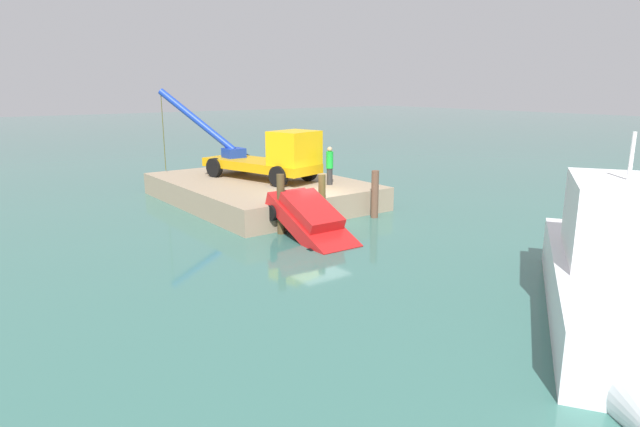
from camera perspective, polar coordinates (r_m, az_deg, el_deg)
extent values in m
plane|color=#386B60|center=(24.21, -0.53, -0.62)|extent=(200.00, 200.00, 0.00)
cube|color=gray|center=(28.05, -6.39, 2.42)|extent=(11.40, 8.05, 1.13)
cube|color=orange|center=(28.14, -6.33, 5.12)|extent=(6.91, 3.79, 0.45)
cube|color=yellow|center=(26.40, -2.72, 6.92)|extent=(2.31, 2.52, 1.63)
cylinder|color=black|center=(27.44, -1.27, 4.51)|extent=(1.04, 0.54, 1.00)
cylinder|color=black|center=(25.81, -4.42, 3.91)|extent=(1.04, 0.54, 1.00)
cylinder|color=black|center=(30.56, -7.92, 5.30)|extent=(1.04, 0.54, 1.00)
cylinder|color=black|center=(29.10, -11.08, 4.77)|extent=(1.04, 0.54, 1.00)
cylinder|color=#1938A5|center=(30.23, -12.85, 9.55)|extent=(3.64, 3.00, 3.36)
cube|color=#1938A5|center=(29.49, -9.08, 6.34)|extent=(1.00, 1.00, 0.50)
cylinder|color=#4C4C19|center=(31.28, -16.20, 8.30)|extent=(0.04, 0.04, 4.34)
cylinder|color=#2A2A2A|center=(26.35, 1.02, 3.93)|extent=(0.28, 0.28, 0.81)
cylinder|color=green|center=(26.23, 1.03, 5.67)|extent=(0.34, 0.34, 0.81)
sphere|color=tan|center=(26.17, 1.03, 6.81)|extent=(0.23, 0.23, 0.23)
cube|color=red|center=(21.10, -0.87, -1.13)|extent=(4.15, 1.88, 2.16)
cube|color=red|center=(20.96, -0.87, 0.34)|extent=(2.37, 1.63, 1.31)
cylinder|color=black|center=(20.89, 3.15, -3.69)|extent=(0.84, 0.23, 0.84)
cylinder|color=black|center=(19.85, -0.94, -4.59)|extent=(0.84, 0.23, 0.84)
cylinder|color=black|center=(22.71, -1.12, 0.68)|extent=(0.84, 0.23, 0.84)
cylinder|color=black|center=(21.76, -5.05, 0.06)|extent=(0.84, 0.23, 0.84)
cube|color=white|center=(15.93, 28.68, -8.72)|extent=(7.74, 9.52, 2.33)
cube|color=white|center=(15.75, 29.33, -0.62)|extent=(4.12, 4.45, 2.07)
cylinder|color=white|center=(15.49, 30.02, 5.27)|extent=(0.10, 0.10, 1.20)
cylinder|color=silver|center=(19.01, 27.69, 0.04)|extent=(0.06, 0.06, 1.00)
cylinder|color=#4D3B21|center=(21.67, -4.15, 0.98)|extent=(0.32, 0.32, 2.43)
cylinder|color=brown|center=(22.96, 0.21, 1.44)|extent=(0.30, 0.30, 2.21)
cylinder|color=brown|center=(24.44, 5.81, 2.03)|extent=(0.33, 0.33, 2.15)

